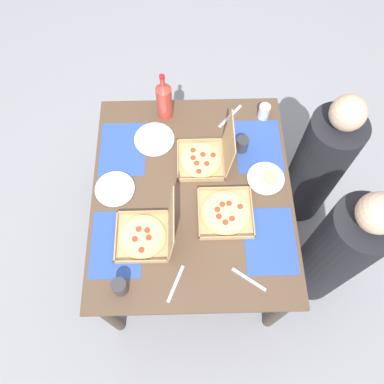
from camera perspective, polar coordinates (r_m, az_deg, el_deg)
ground_plane at (r=2.80m, az=0.00°, el=-7.06°), size 6.00×6.00×0.00m
dining_table at (r=2.19m, az=0.00°, el=-1.36°), size 1.27×1.08×0.77m
placemat_near_left at (r=2.25m, az=-10.19°, el=6.29°), size 0.36×0.26×0.00m
placemat_near_right at (r=2.01m, az=-11.10°, el=-7.53°), size 0.36×0.26×0.00m
placemat_far_left at (r=2.26m, az=9.82°, el=6.69°), size 0.36×0.26×0.00m
placemat_far_right at (r=2.02m, az=11.44°, el=-7.02°), size 0.36×0.26×0.00m
pizza_box_edge_far at (r=2.03m, az=4.94°, el=-3.12°), size 0.28×0.28×0.04m
pizza_box_center at (r=2.14m, az=2.16°, el=5.18°), size 0.26×0.29×0.29m
pizza_box_corner_left at (r=1.95m, az=-6.45°, el=-6.22°), size 0.27×0.31×0.30m
plate_near_right at (r=2.12m, az=-11.30°, el=0.42°), size 0.21×0.21×0.02m
plate_near_left at (r=2.15m, az=10.88°, el=1.97°), size 0.20×0.20×0.03m
plate_middle at (r=2.26m, az=-5.58°, el=7.72°), size 0.23×0.23×0.02m
soda_bottle at (r=2.26m, az=-4.12°, el=13.43°), size 0.09×0.09×0.32m
cup_clear_left at (r=1.89m, az=-10.61°, el=-13.59°), size 0.07×0.07×0.10m
cup_clear_right at (r=2.20m, az=7.41°, el=6.97°), size 0.07×0.07×0.09m
cup_dark at (r=2.35m, az=10.57°, el=11.58°), size 0.07×0.07×0.09m
fork_by_far_left at (r=1.94m, az=8.38°, el=-12.64°), size 0.12×0.16×0.00m
knife_by_far_right at (r=2.36m, az=5.66°, el=11.07°), size 0.17×0.15×0.00m
fork_by_near_right at (r=1.91m, az=-2.43°, el=-13.37°), size 0.18×0.09×0.00m
diner_left_seat at (r=2.58m, az=17.97°, el=3.55°), size 0.32×0.32×1.16m
diner_right_seat at (r=2.34m, az=20.34°, el=-8.39°), size 0.32×0.32×1.20m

